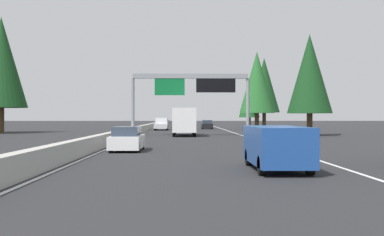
# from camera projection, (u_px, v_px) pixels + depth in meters

# --- Properties ---
(ground_plane) EXTENTS (320.00, 320.00, 0.00)m
(ground_plane) POSITION_uv_depth(u_px,v_px,m) (146.00, 132.00, 64.86)
(ground_plane) COLOR #262628
(median_barrier) EXTENTS (180.00, 0.56, 0.90)m
(median_barrier) POSITION_uv_depth(u_px,v_px,m) (153.00, 126.00, 84.85)
(median_barrier) COLOR #ADAAA3
(median_barrier) RESTS_ON ground
(shoulder_stripe_right) EXTENTS (160.00, 0.16, 0.01)m
(shoulder_stripe_right) POSITION_uv_depth(u_px,v_px,m) (224.00, 130.00, 75.06)
(shoulder_stripe_right) COLOR silver
(shoulder_stripe_right) RESTS_ON ground
(shoulder_stripe_median) EXTENTS (160.00, 0.16, 0.01)m
(shoulder_stripe_median) POSITION_uv_depth(u_px,v_px,m) (152.00, 130.00, 74.86)
(shoulder_stripe_median) COLOR silver
(shoulder_stripe_median) RESTS_ON ground
(sign_gantry_overhead) EXTENTS (0.50, 12.68, 6.65)m
(sign_gantry_overhead) POSITION_uv_depth(u_px,v_px,m) (192.00, 86.00, 51.22)
(sign_gantry_overhead) COLOR gray
(sign_gantry_overhead) RESTS_ON ground
(minivan_mid_right) EXTENTS (5.00, 1.95, 1.69)m
(minivan_mid_right) POSITION_uv_depth(u_px,v_px,m) (277.00, 146.00, 18.58)
(minivan_mid_right) COLOR #1E4793
(minivan_mid_right) RESTS_ON ground
(sedan_far_left) EXTENTS (4.40, 1.80, 1.47)m
(sedan_far_left) POSITION_uv_depth(u_px,v_px,m) (127.00, 139.00, 29.04)
(sedan_far_left) COLOR white
(sedan_far_left) RESTS_ON ground
(pickup_near_right) EXTENTS (5.60, 2.00, 1.86)m
(pickup_near_right) POSITION_uv_depth(u_px,v_px,m) (161.00, 124.00, 73.56)
(pickup_near_right) COLOR silver
(pickup_near_right) RESTS_ON ground
(bus_near_center) EXTENTS (11.50, 2.55, 3.10)m
(bus_near_center) POSITION_uv_depth(u_px,v_px,m) (185.00, 118.00, 134.48)
(bus_near_center) COLOR #1E4793
(bus_near_center) RESTS_ON ground
(sedan_mid_center) EXTENTS (4.40, 1.80, 1.47)m
(sedan_mid_center) POSITION_uv_depth(u_px,v_px,m) (207.00, 125.00, 79.60)
(sedan_mid_center) COLOR black
(sedan_mid_center) RESTS_ON ground
(sedan_mid_left) EXTENTS (4.40, 1.80, 1.47)m
(sedan_mid_left) POSITION_uv_depth(u_px,v_px,m) (185.00, 126.00, 70.57)
(sedan_mid_left) COLOR white
(sedan_mid_left) RESTS_ON ground
(box_truck_distant_a) EXTENTS (8.50, 2.40, 2.95)m
(box_truck_distant_a) POSITION_uv_depth(u_px,v_px,m) (184.00, 121.00, 51.53)
(box_truck_distant_a) COLOR white
(box_truck_distant_a) RESTS_ON ground
(conifer_right_near) EXTENTS (4.85, 4.85, 11.02)m
(conifer_right_near) POSITION_uv_depth(u_px,v_px,m) (310.00, 74.00, 51.88)
(conifer_right_near) COLOR #4C3823
(conifer_right_near) RESTS_ON ground
(conifer_right_mid) EXTENTS (5.19, 5.19, 11.80)m
(conifer_right_mid) POSITION_uv_depth(u_px,v_px,m) (257.00, 82.00, 71.52)
(conifer_right_mid) COLOR #4C3823
(conifer_right_mid) RESTS_ON ground
(conifer_right_far) EXTENTS (5.62, 5.62, 12.78)m
(conifer_right_far) POSITION_uv_depth(u_px,v_px,m) (264.00, 85.00, 87.45)
(conifer_right_far) COLOR #4C3823
(conifer_right_far) RESTS_ON ground
(conifer_right_distant) EXTENTS (3.80, 3.80, 8.64)m
(conifer_right_distant) POSITION_uv_depth(u_px,v_px,m) (249.00, 99.00, 87.42)
(conifer_right_distant) COLOR #4C3823
(conifer_right_distant) RESTS_ON ground
(conifer_left_mid) EXTENTS (6.35, 6.35, 14.43)m
(conifer_left_mid) POSITION_uv_depth(u_px,v_px,m) (1.00, 62.00, 59.27)
(conifer_left_mid) COLOR #4C3823
(conifer_left_mid) RESTS_ON ground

